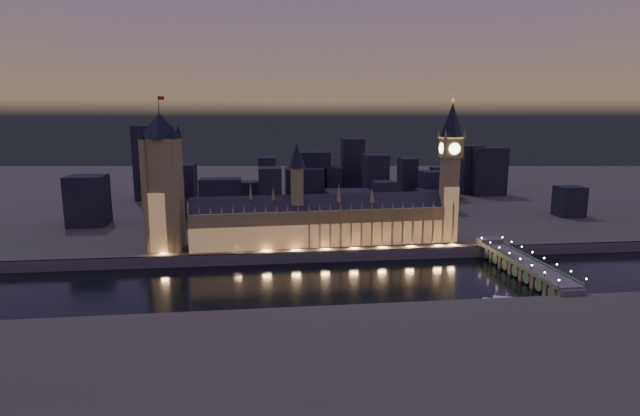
{
  "coord_description": "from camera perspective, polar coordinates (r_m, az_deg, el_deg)",
  "views": [
    {
      "loc": [
        -38.59,
        -311.02,
        105.68
      ],
      "look_at": [
        5.0,
        55.0,
        38.0
      ],
      "focal_mm": 28.0,
      "sensor_mm": 36.0,
      "label": 1
    }
  ],
  "objects": [
    {
      "name": "palace_of_westminster",
      "position": [
        383.88,
        0.24,
        -1.52
      ],
      "size": [
        202.0,
        29.5,
        78.0
      ],
      "color": "olive",
      "rests_on": "north_bank"
    },
    {
      "name": "embankment_wall",
      "position": [
        368.43,
        -0.52,
        -5.62
      ],
      "size": [
        2000.0,
        2.5,
        8.0
      ],
      "primitive_type": "cube",
      "color": "#544553",
      "rests_on": "ground"
    },
    {
      "name": "victoria_tower",
      "position": [
        382.05,
        -17.56,
        3.58
      ],
      "size": [
        31.68,
        31.68,
        112.17
      ],
      "color": "olive",
      "rests_on": "north_bank"
    },
    {
      "name": "river_boat",
      "position": [
        307.12,
        21.06,
        -10.14
      ],
      "size": [
        38.5,
        22.61,
        4.5
      ],
      "color": "#544553",
      "rests_on": "ground"
    },
    {
      "name": "north_bank",
      "position": [
        838.1,
        -4.11,
        3.41
      ],
      "size": [
        2000.0,
        960.0,
        8.0
      ],
      "primitive_type": "cube",
      "color": "#3B4C2D",
      "rests_on": "ground"
    },
    {
      "name": "ground_plane",
      "position": [
        330.74,
        0.27,
        -8.23
      ],
      "size": [
        2000.0,
        2000.0,
        0.0
      ],
      "primitive_type": "plane",
      "color": "black",
      "rests_on": "ground"
    },
    {
      "name": "westminster_bridge",
      "position": [
        367.15,
        21.94,
        -6.13
      ],
      "size": [
        17.58,
        113.0,
        15.9
      ],
      "color": "#544553",
      "rests_on": "ground"
    },
    {
      "name": "elizabeth_tower",
      "position": [
        402.13,
        14.68,
        5.27
      ],
      "size": [
        18.0,
        18.0,
        114.66
      ],
      "color": "olive",
      "rests_on": "north_bank"
    },
    {
      "name": "city_backdrop",
      "position": [
        567.04,
        0.66,
        2.9
      ],
      "size": [
        489.13,
        215.63,
        86.91
      ],
      "color": "black",
      "rests_on": "north_bank"
    }
  ]
}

